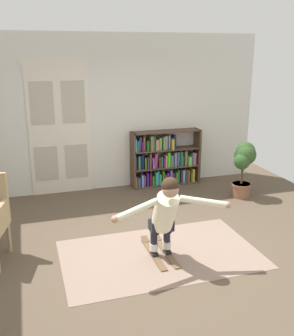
{
  "coord_description": "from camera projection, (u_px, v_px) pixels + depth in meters",
  "views": [
    {
      "loc": [
        -1.5,
        -4.63,
        2.58
      ],
      "look_at": [
        0.03,
        0.24,
        1.05
      ],
      "focal_mm": 41.96,
      "sensor_mm": 36.0,
      "label": 1
    }
  ],
  "objects": [
    {
      "name": "back_wall",
      "position": [
        108.0,
        113.0,
        7.36
      ],
      "size": [
        6.0,
        0.1,
        2.9
      ],
      "primitive_type": "cube",
      "color": "silver",
      "rests_on": "ground"
    },
    {
      "name": "potted_plant",
      "position": [
        244.0,
        161.0,
        7.07
      ],
      "size": [
        0.45,
        0.47,
        1.01
      ],
      "color": "#8C5A3F",
      "rests_on": "ground"
    },
    {
      "name": "skis_pair",
      "position": [
        159.0,
        252.0,
        5.2
      ],
      "size": [
        0.27,
        0.87,
        0.07
      ],
      "color": "brown",
      "rests_on": "rug"
    },
    {
      "name": "rug",
      "position": [
        160.0,
        254.0,
        5.17
      ],
      "size": [
        2.57,
        1.55,
        0.01
      ],
      "primitive_type": "cube",
      "color": "gray",
      "rests_on": "ground"
    },
    {
      "name": "bookshelf",
      "position": [
        164.0,
        160.0,
        7.74
      ],
      "size": [
        1.39,
        0.3,
        1.09
      ],
      "color": "#4F392B",
      "rests_on": "ground"
    },
    {
      "name": "ground_plane",
      "position": [
        150.0,
        246.0,
        5.4
      ],
      "size": [
        7.2,
        7.2,
        0.0
      ],
      "primitive_type": "plane",
      "color": "brown"
    },
    {
      "name": "person_skier",
      "position": [
        165.0,
        211.0,
        4.82
      ],
      "size": [
        1.48,
        0.59,
        1.09
      ],
      "color": "white",
      "rests_on": "skis_pair"
    },
    {
      "name": "double_door",
      "position": [
        59.0,
        128.0,
        7.11
      ],
      "size": [
        1.22,
        0.05,
        2.45
      ],
      "color": "silver",
      "rests_on": "ground"
    }
  ]
}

